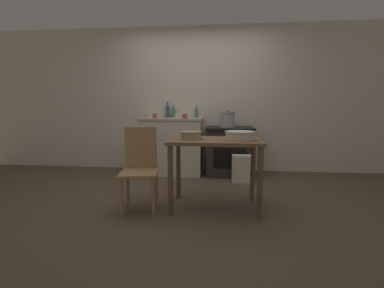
{
  "coord_description": "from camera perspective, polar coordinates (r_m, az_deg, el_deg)",
  "views": [
    {
      "loc": [
        0.36,
        -3.09,
        1.13
      ],
      "look_at": [
        0.0,
        0.5,
        0.62
      ],
      "focal_mm": 24.0,
      "sensor_mm": 36.0,
      "label": 1
    }
  ],
  "objects": [
    {
      "name": "cup_center_right",
      "position": [
        4.15,
        -1.61,
        6.17
      ],
      "size": [
        0.08,
        0.08,
        0.08
      ],
      "primitive_type": "cylinder",
      "color": "#B74C42",
      "rests_on": "counter_cabinet"
    },
    {
      "name": "chair",
      "position": [
        2.95,
        -11.47,
        -4.84
      ],
      "size": [
        0.46,
        0.46,
        0.92
      ],
      "rotation": [
        0.0,
        0.0,
        0.16
      ],
      "color": "#A87F56",
      "rests_on": "ground_plane"
    },
    {
      "name": "bottle_left",
      "position": [
        4.63,
        -4.12,
        6.9
      ],
      "size": [
        0.07,
        0.07,
        0.22
      ],
      "color": "#517F5B",
      "rests_on": "counter_cabinet"
    },
    {
      "name": "wall_back",
      "position": [
        4.69,
        1.34,
        9.77
      ],
      "size": [
        8.0,
        0.07,
        2.55
      ],
      "color": "beige",
      "rests_on": "ground_plane"
    },
    {
      "name": "mixing_bowl_large",
      "position": [
        2.86,
        -0.24,
        2.07
      ],
      "size": [
        0.25,
        0.25,
        0.09
      ],
      "color": "tan",
      "rests_on": "work_table"
    },
    {
      "name": "bottle_far_left",
      "position": [
        4.67,
        -5.46,
        7.22
      ],
      "size": [
        0.07,
        0.07,
        0.28
      ],
      "color": "#3D5675",
      "rests_on": "counter_cabinet"
    },
    {
      "name": "cup_center_left",
      "position": [
        4.39,
        -8.23,
        6.23
      ],
      "size": [
        0.07,
        0.07,
        0.08
      ],
      "primitive_type": "cylinder",
      "color": "#B74C42",
      "rests_on": "counter_cabinet"
    },
    {
      "name": "counter_cabinet",
      "position": [
        4.46,
        -4.43,
        -0.39
      ],
      "size": [
        1.05,
        0.63,
        0.96
      ],
      "color": "beige",
      "rests_on": "ground_plane"
    },
    {
      "name": "cup_mid_right",
      "position": [
        4.24,
        -3.28,
        6.23
      ],
      "size": [
        0.08,
        0.08,
        0.08
      ],
      "primitive_type": "cylinder",
      "color": "silver",
      "rests_on": "counter_cabinet"
    },
    {
      "name": "stove",
      "position": [
        4.41,
        8.26,
        -1.51
      ],
      "size": [
        0.78,
        0.64,
        0.81
      ],
      "color": "#2D2B28",
      "rests_on": "ground_plane"
    },
    {
      "name": "mixing_bowl_small",
      "position": [
        2.84,
        10.63,
        1.97
      ],
      "size": [
        0.33,
        0.33,
        0.09
      ],
      "color": "silver",
      "rests_on": "work_table"
    },
    {
      "name": "ground_plane",
      "position": [
        3.31,
        -0.87,
        -11.96
      ],
      "size": [
        14.0,
        14.0,
        0.0
      ],
      "primitive_type": "plane",
      "color": "brown"
    },
    {
      "name": "flour_sack",
      "position": [
        4.03,
        10.9,
        -5.39
      ],
      "size": [
        0.28,
        0.2,
        0.42
      ],
      "primitive_type": "cube",
      "color": "beige",
      "rests_on": "ground_plane"
    },
    {
      "name": "bottle_mid_left",
      "position": [
        4.58,
        0.96,
        6.92
      ],
      "size": [
        0.07,
        0.07,
        0.22
      ],
      "color": "#517F5B",
      "rests_on": "counter_cabinet"
    },
    {
      "name": "stock_pot",
      "position": [
        4.32,
        7.86,
        5.41
      ],
      "size": [
        0.26,
        0.26,
        0.28
      ],
      "color": "#A8A8AD",
      "rests_on": "stove"
    },
    {
      "name": "cup_center",
      "position": [
        4.38,
        -9.87,
        6.16
      ],
      "size": [
        0.09,
        0.09,
        0.08
      ],
      "primitive_type": "cylinder",
      "color": "beige",
      "rests_on": "counter_cabinet"
    },
    {
      "name": "work_table",
      "position": [
        2.88,
        5.14,
        -1.58
      ],
      "size": [
        1.01,
        0.64,
        0.79
      ],
      "color": "brown",
      "rests_on": "ground_plane"
    }
  ]
}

